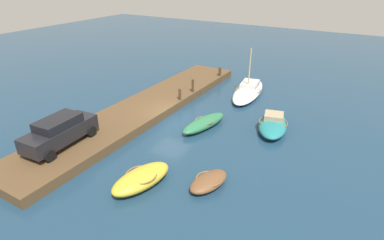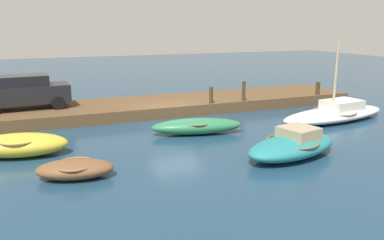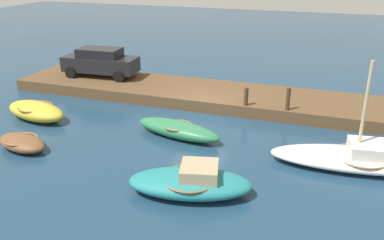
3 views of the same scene
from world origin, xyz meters
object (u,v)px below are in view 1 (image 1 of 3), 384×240
object	(u,v)px
rowboat_green	(204,123)
sailboat_white	(248,90)
mooring_post_mid_west	(193,86)
mooring_post_west	(220,72)
motorboat_teal	(273,124)
dinghy_brown	(209,181)
mooring_post_mid_east	(180,94)
rowboat_yellow	(141,178)
parked_car	(60,131)

from	to	relation	value
rowboat_green	sailboat_white	distance (m)	7.37
sailboat_white	mooring_post_mid_west	world-z (taller)	sailboat_white
rowboat_green	mooring_post_west	distance (m)	9.77
motorboat_teal	mooring_post_west	xyz separation A→B (m)	(-7.13, -7.39, 0.54)
dinghy_brown	mooring_post_mid_west	world-z (taller)	mooring_post_mid_west
dinghy_brown	mooring_post_mid_east	distance (m)	10.08
dinghy_brown	sailboat_white	world-z (taller)	sailboat_white
rowboat_yellow	mooring_post_west	xyz separation A→B (m)	(-16.24, -3.66, 0.54)
sailboat_white	rowboat_green	bearing A→B (deg)	-9.98
dinghy_brown	mooring_post_mid_west	bearing A→B (deg)	-132.51
rowboat_green	parked_car	world-z (taller)	parked_car
sailboat_white	mooring_post_west	world-z (taller)	sailboat_white
rowboat_green	mooring_post_mid_west	distance (m)	5.37
rowboat_yellow	sailboat_white	size ratio (longest dim) A/B	0.53
motorboat_teal	sailboat_white	distance (m)	6.54
dinghy_brown	mooring_post_mid_west	size ratio (longest dim) A/B	2.42
sailboat_white	mooring_post_mid_east	bearing A→B (deg)	-42.66
rowboat_yellow	mooring_post_mid_east	xyz separation A→B (m)	(-9.26, -3.66, 0.60)
sailboat_white	mooring_post_west	size ratio (longest dim) A/B	8.78
sailboat_white	parked_car	distance (m)	15.49
dinghy_brown	mooring_post_west	size ratio (longest dim) A/B	3.38
motorboat_teal	mooring_post_mid_west	xyz separation A→B (m)	(-2.11, -7.39, 0.69)
rowboat_green	mooring_post_mid_west	xyz separation A→B (m)	(-4.15, -3.32, 0.77)
sailboat_white	mooring_post_mid_west	bearing A→B (deg)	-56.06
motorboat_teal	sailboat_white	xyz separation A→B (m)	(-5.32, -3.80, -0.06)
motorboat_teal	parked_car	bearing A→B (deg)	-60.36
motorboat_teal	mooring_post_mid_east	size ratio (longest dim) A/B	4.99
motorboat_teal	dinghy_brown	bearing A→B (deg)	-20.30
motorboat_teal	mooring_post_west	world-z (taller)	mooring_post_west
rowboat_yellow	mooring_post_mid_east	distance (m)	9.98
mooring_post_mid_west	mooring_post_mid_east	size ratio (longest dim) A/B	1.22
rowboat_yellow	motorboat_teal	world-z (taller)	motorboat_teal
dinghy_brown	motorboat_teal	bearing A→B (deg)	-173.24
mooring_post_mid_east	mooring_post_west	bearing A→B (deg)	180.00
rowboat_yellow	parked_car	bearing A→B (deg)	-78.72
mooring_post_mid_east	rowboat_green	bearing A→B (deg)	56.50
dinghy_brown	rowboat_yellow	xyz separation A→B (m)	(1.62, -2.88, 0.13)
parked_car	sailboat_white	bearing A→B (deg)	154.59
mooring_post_west	parked_car	distance (m)	16.31
rowboat_green	motorboat_teal	bearing A→B (deg)	128.48
mooring_post_west	parked_car	xyz separation A→B (m)	(16.16, -2.13, 0.49)
mooring_post_mid_east	motorboat_teal	bearing A→B (deg)	88.81
mooring_post_mid_east	parked_car	bearing A→B (deg)	-13.08
mooring_post_west	mooring_post_mid_east	bearing A→B (deg)	0.00
rowboat_green	mooring_post_mid_east	world-z (taller)	mooring_post_mid_east
motorboat_teal	sailboat_white	world-z (taller)	sailboat_white
rowboat_green	sailboat_white	size ratio (longest dim) A/B	0.62
rowboat_yellow	sailboat_white	xyz separation A→B (m)	(-14.43, -0.07, -0.05)
rowboat_yellow	rowboat_green	distance (m)	7.08
mooring_post_west	mooring_post_mid_west	size ratio (longest dim) A/B	0.72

